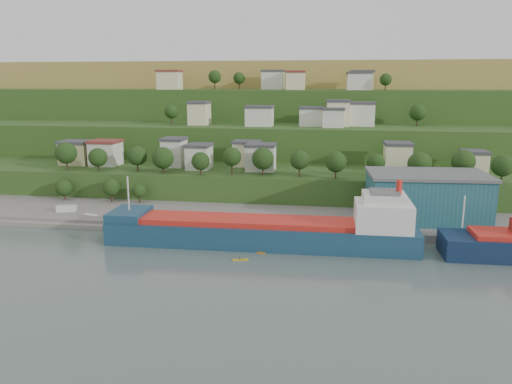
% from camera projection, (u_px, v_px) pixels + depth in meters
% --- Properties ---
extents(ground, '(500.00, 500.00, 0.00)m').
position_uv_depth(ground, '(239.00, 255.00, 113.13)').
color(ground, '#414F4B').
rests_on(ground, ground).
extents(quay, '(220.00, 26.00, 4.00)m').
position_uv_depth(quay, '(329.00, 224.00, 137.19)').
color(quay, slate).
rests_on(quay, ground).
extents(pebble_beach, '(40.00, 18.00, 2.40)m').
position_uv_depth(pebble_beach, '(64.00, 219.00, 142.52)').
color(pebble_beach, slate).
rests_on(pebble_beach, ground).
extents(hillside, '(360.00, 210.50, 96.00)m').
position_uv_depth(hillside, '(295.00, 153.00, 275.91)').
color(hillside, '#284719').
rests_on(hillside, ground).
extents(cargo_ship_near, '(73.97, 12.65, 18.98)m').
position_uv_depth(cargo_ship_near, '(270.00, 233.00, 118.95)').
color(cargo_ship_near, '#14334C').
rests_on(cargo_ship_near, ground).
extents(warehouse, '(32.07, 20.79, 12.80)m').
position_uv_depth(warehouse, '(426.00, 196.00, 133.42)').
color(warehouse, '#215464').
rests_on(warehouse, quay).
extents(caravan, '(5.74, 3.55, 2.49)m').
position_uv_depth(caravan, '(67.00, 210.00, 143.02)').
color(caravan, silver).
rests_on(caravan, pebble_beach).
extents(dinghy, '(4.64, 2.94, 0.87)m').
position_uv_depth(dinghy, '(91.00, 216.00, 139.56)').
color(dinghy, silver).
rests_on(dinghy, pebble_beach).
extents(kayak_orange, '(2.93, 1.51, 0.73)m').
position_uv_depth(kayak_orange, '(259.00, 252.00, 114.24)').
color(kayak_orange, orange).
rests_on(kayak_orange, ground).
extents(kayak_yellow, '(3.53, 1.41, 0.87)m').
position_uv_depth(kayak_yellow, '(240.00, 259.00, 109.61)').
color(kayak_yellow, gold).
rests_on(kayak_yellow, ground).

